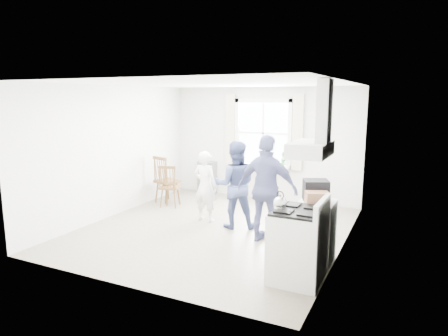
% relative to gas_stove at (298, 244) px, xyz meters
% --- Properties ---
extents(room_shell, '(4.62, 5.12, 2.64)m').
position_rel_gas_stove_xyz_m(room_shell, '(-1.91, 1.35, 0.82)').
color(room_shell, gray).
rests_on(room_shell, ground).
extents(window_assembly, '(1.88, 0.24, 1.70)m').
position_rel_gas_stove_xyz_m(window_assembly, '(-1.91, 3.80, 0.98)').
color(window_assembly, white).
rests_on(window_assembly, room_shell).
extents(range_hood, '(0.45, 0.76, 0.94)m').
position_rel_gas_stove_xyz_m(range_hood, '(0.16, -0.00, 1.42)').
color(range_hood, white).
rests_on(range_hood, room_shell).
extents(shelf_unit, '(0.40, 0.30, 0.80)m').
position_rel_gas_stove_xyz_m(shelf_unit, '(-3.31, 3.68, -0.08)').
color(shelf_unit, slate).
rests_on(shelf_unit, ground).
extents(gas_stove, '(0.68, 0.76, 1.12)m').
position_rel_gas_stove_xyz_m(gas_stove, '(0.00, 0.00, 0.00)').
color(gas_stove, silver).
rests_on(gas_stove, ground).
extents(kettle, '(0.17, 0.17, 0.25)m').
position_rel_gas_stove_xyz_m(kettle, '(-0.23, -0.11, 0.55)').
color(kettle, silver).
rests_on(kettle, gas_stove).
extents(low_cabinet, '(0.50, 0.55, 0.90)m').
position_rel_gas_stove_xyz_m(low_cabinet, '(0.07, 0.70, -0.03)').
color(low_cabinet, white).
rests_on(low_cabinet, ground).
extents(stereo_stack, '(0.44, 0.42, 0.31)m').
position_rel_gas_stove_xyz_m(stereo_stack, '(0.04, 0.72, 0.57)').
color(stereo_stack, black).
rests_on(stereo_stack, low_cabinet).
extents(cardboard_box, '(0.37, 0.33, 0.20)m').
position_rel_gas_stove_xyz_m(cardboard_box, '(0.12, 0.45, 0.52)').
color(cardboard_box, '#906245').
rests_on(cardboard_box, low_cabinet).
extents(windsor_chair_a, '(0.48, 0.47, 0.93)m').
position_rel_gas_stove_xyz_m(windsor_chair_a, '(-3.47, 2.20, 0.09)').
color(windsor_chair_a, '#4E3319').
rests_on(windsor_chair_a, ground).
extents(windsor_chair_b, '(0.56, 0.56, 1.08)m').
position_rel_gas_stove_xyz_m(windsor_chair_b, '(-3.75, 2.42, 0.18)').
color(windsor_chair_b, '#4E3319').
rests_on(windsor_chair_b, ground).
extents(person_left, '(0.54, 0.54, 1.37)m').
position_rel_gas_stove_xyz_m(person_left, '(-2.29, 1.69, 0.20)').
color(person_left, white).
rests_on(person_left, ground).
extents(person_mid, '(1.03, 1.03, 1.60)m').
position_rel_gas_stove_xyz_m(person_mid, '(-1.62, 1.60, 0.31)').
color(person_mid, '#404C78').
rests_on(person_mid, ground).
extents(person_right, '(1.11, 1.11, 1.78)m').
position_rel_gas_stove_xyz_m(person_right, '(-0.85, 1.15, 0.41)').
color(person_right, navy).
rests_on(person_right, ground).
extents(potted_plant, '(0.20, 0.20, 0.32)m').
position_rel_gas_stove_xyz_m(potted_plant, '(-1.36, 3.71, 0.53)').
color(potted_plant, '#327039').
rests_on(potted_plant, window_assembly).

